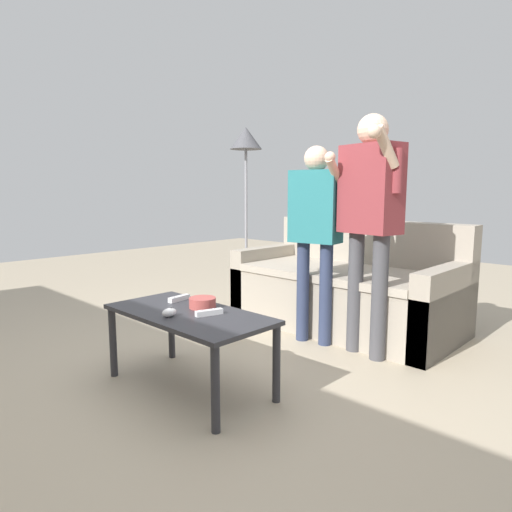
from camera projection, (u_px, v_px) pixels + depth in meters
ground_plane at (221, 383)px, 2.67m from camera, size 12.00×12.00×0.00m
couch at (347, 290)px, 3.79m from camera, size 1.82×0.94×0.89m
coffee_table at (189, 322)px, 2.55m from camera, size 1.02×0.50×0.46m
snack_bowl at (203, 303)px, 2.64m from camera, size 0.16×0.16×0.06m
game_remote_nunchuk at (169, 312)px, 2.44m from camera, size 0.06×0.09×0.05m
floor_lamp at (246, 152)px, 4.55m from camera, size 0.33×0.33×1.78m
player_center at (315, 221)px, 3.27m from camera, size 0.45×0.29×1.46m
player_right at (370, 207)px, 3.00m from camera, size 0.47×0.44×1.64m
game_remote_wand_near at (179, 298)px, 2.81m from camera, size 0.05×0.16×0.03m
game_remote_wand_far at (209, 312)px, 2.48m from camera, size 0.08×0.16×0.03m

